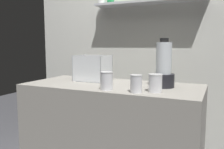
% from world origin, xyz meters
% --- Properties ---
extents(counter, '(1.40, 0.64, 0.90)m').
position_xyz_m(counter, '(0.00, 0.00, 0.45)').
color(counter, '#9E998E').
rests_on(counter, ground_plane).
extents(back_wall_unit, '(2.60, 0.24, 2.50)m').
position_xyz_m(back_wall_unit, '(0.00, 0.77, 1.26)').
color(back_wall_unit, silver).
rests_on(back_wall_unit, ground_plane).
extents(carrot_display_bin, '(0.28, 0.23, 0.23)m').
position_xyz_m(carrot_display_bin, '(-0.24, 0.12, 0.97)').
color(carrot_display_bin, white).
rests_on(carrot_display_bin, counter).
extents(blender_pitcher, '(0.16, 0.16, 0.36)m').
position_xyz_m(blender_pitcher, '(0.40, 0.05, 1.04)').
color(blender_pitcher, black).
rests_on(blender_pitcher, counter).
extents(juice_cup_mango_far_left, '(0.09, 0.09, 0.13)m').
position_xyz_m(juice_cup_mango_far_left, '(0.06, -0.22, 0.96)').
color(juice_cup_mango_far_left, white).
rests_on(juice_cup_mango_far_left, counter).
extents(juice_cup_orange_left, '(0.08, 0.08, 0.12)m').
position_xyz_m(juice_cup_orange_left, '(0.28, -0.23, 0.95)').
color(juice_cup_orange_left, white).
rests_on(juice_cup_orange_left, counter).
extents(juice_cup_beet_middle, '(0.09, 0.09, 0.12)m').
position_xyz_m(juice_cup_beet_middle, '(0.39, -0.16, 0.96)').
color(juice_cup_beet_middle, white).
rests_on(juice_cup_beet_middle, counter).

